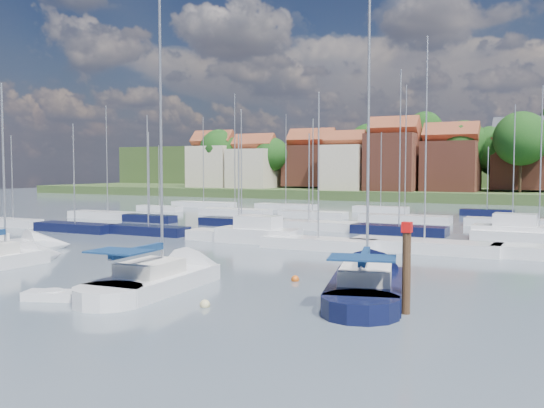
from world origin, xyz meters
The scene contains 12 objects.
ground centered at (0.00, 40.00, 0.00)m, with size 260.00×260.00×0.00m, color #485663.
sailboat_left centered at (-13.80, 2.64, 0.37)m, with size 2.47×9.06×12.41m.
sailboat_centre centered at (-0.90, 2.16, 0.35)m, with size 3.93×12.29×16.43m.
sailboat_navy centered at (8.83, 5.46, 0.35)m, with size 6.44×13.10×17.48m.
sailboat_far centered at (-18.64, 6.46, 0.34)m, with size 6.42×11.01×14.21m.
tender centered at (-3.78, -3.51, 0.21)m, with size 2.71×1.94×0.53m.
timber_piling centered at (11.84, 1.30, 0.93)m, with size 0.40×0.40×6.18m.
buoy_c centered at (-3.75, -1.13, 0.00)m, with size 0.55×0.55×0.55m, color #D85914.
buoy_d centered at (3.51, -1.49, 0.00)m, with size 0.47×0.47×0.47m, color beige.
buoy_e centered at (4.53, 5.93, 0.00)m, with size 0.44×0.44×0.44m, color #D85914.
marina_field centered at (1.91, 35.15, 0.43)m, with size 79.62×41.41×15.93m.
far_shore_town centered at (2.23, 132.67, 4.61)m, with size 212.46×90.00×22.27m.
Camera 1 is at (18.24, -23.93, 6.22)m, focal length 40.00 mm.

